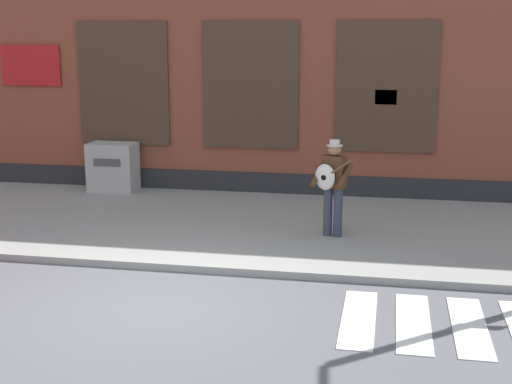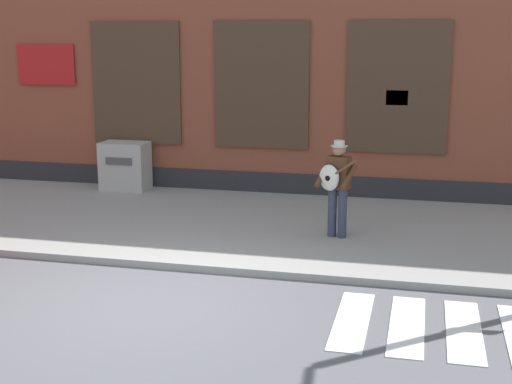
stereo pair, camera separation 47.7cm
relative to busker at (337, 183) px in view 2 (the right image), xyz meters
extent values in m
plane|color=#56565B|center=(-2.03, -3.35, -1.05)|extent=(160.00, 160.00, 0.00)
cube|color=gray|center=(-2.03, 0.59, -1.00)|extent=(28.00, 5.16, 0.11)
cube|color=brown|center=(-2.03, 5.16, 2.58)|extent=(28.00, 4.00, 7.27)
cube|color=#28282B|center=(-2.03, 3.14, -0.78)|extent=(28.00, 0.04, 0.55)
cube|color=#473323|center=(-4.86, 3.13, 1.37)|extent=(2.05, 0.06, 2.66)
cube|color=black|center=(-4.86, 3.12, 1.37)|extent=(1.93, 0.03, 2.54)
cube|color=#473323|center=(-2.03, 3.13, 1.37)|extent=(2.05, 0.06, 2.66)
cube|color=black|center=(-2.03, 3.12, 1.37)|extent=(1.93, 0.03, 2.54)
cube|color=#473323|center=(0.80, 3.13, 1.37)|extent=(2.05, 0.06, 2.66)
cube|color=black|center=(0.80, 3.12, 1.37)|extent=(1.93, 0.03, 2.54)
cube|color=red|center=(-7.02, 3.12, 1.75)|extent=(1.40, 0.04, 0.90)
cube|color=yellow|center=(0.80, 3.11, 1.17)|extent=(0.44, 0.02, 0.30)
cube|color=silver|center=(0.63, -3.29, -1.05)|extent=(0.42, 1.90, 0.01)
cube|color=silver|center=(1.30, -3.29, -1.05)|extent=(0.42, 1.90, 0.01)
cube|color=silver|center=(1.97, -3.29, -1.05)|extent=(0.42, 1.90, 0.01)
cylinder|color=#33384C|center=(0.11, 0.00, -0.52)|extent=(0.15, 0.15, 0.84)
cylinder|color=#33384C|center=(-0.07, 0.04, -0.52)|extent=(0.15, 0.15, 0.84)
cube|color=#4C2D19|center=(0.02, 0.03, 0.17)|extent=(0.43, 0.33, 0.55)
sphere|color=#9E7051|center=(0.02, 0.03, 0.56)|extent=(0.22, 0.22, 0.22)
cylinder|color=beige|center=(0.02, 0.03, 0.62)|extent=(0.28, 0.28, 0.02)
cylinder|color=beige|center=(0.02, 0.03, 0.67)|extent=(0.18, 0.18, 0.09)
cylinder|color=#4C2D19|center=(0.22, -0.14, 0.13)|extent=(0.26, 0.51, 0.39)
cylinder|color=#4C2D19|center=(-0.24, 0.02, 0.13)|extent=(0.26, 0.51, 0.39)
ellipsoid|color=silver|center=(-0.11, -0.11, 0.10)|extent=(0.38, 0.23, 0.44)
cylinder|color=black|center=(-0.13, -0.17, 0.10)|extent=(0.09, 0.04, 0.09)
cylinder|color=brown|center=(0.13, -0.22, 0.28)|extent=(0.46, 0.19, 0.34)
cube|color=#ADADA8|center=(-5.01, 2.71, -0.41)|extent=(1.02, 0.64, 1.06)
cube|color=#4C4C4C|center=(-5.01, 2.38, -0.26)|extent=(0.61, 0.02, 0.16)
camera|label=1|loc=(0.94, -11.74, 2.44)|focal=50.00mm
camera|label=2|loc=(1.41, -11.64, 2.44)|focal=50.00mm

